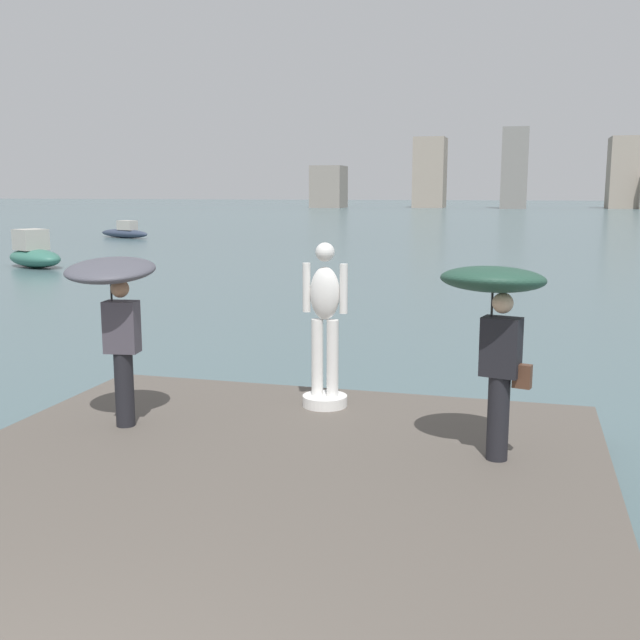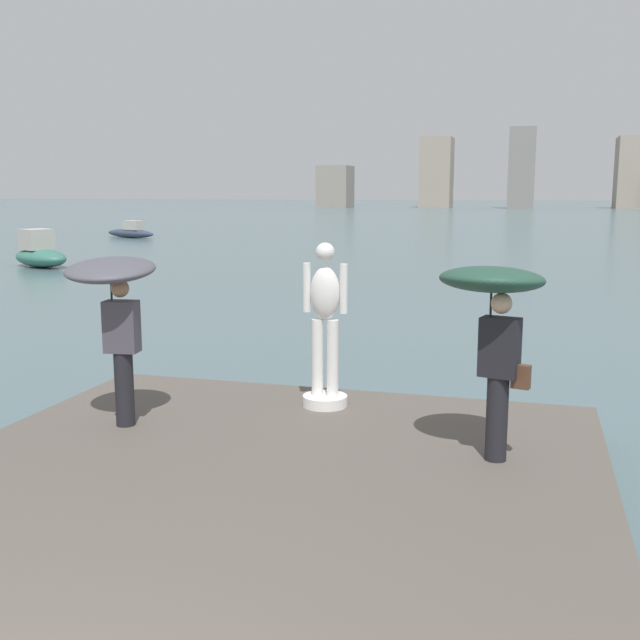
% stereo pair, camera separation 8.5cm
% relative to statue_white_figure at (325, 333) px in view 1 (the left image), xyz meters
% --- Properties ---
extents(ground_plane, '(400.00, 400.00, 0.00)m').
position_rel_statue_white_figure_xyz_m(ground_plane, '(-0.01, 33.09, -1.36)').
color(ground_plane, '#4C666B').
extents(pier, '(6.72, 10.76, 0.40)m').
position_rel_statue_white_figure_xyz_m(pier, '(-0.01, -4.53, -1.16)').
color(pier, '#564F47').
rests_on(pier, ground).
extents(statue_white_figure, '(0.58, 0.57, 2.09)m').
position_rel_statue_white_figure_xyz_m(statue_white_figure, '(0.00, 0.00, 0.00)').
color(statue_white_figure, white).
rests_on(statue_white_figure, pier).
extents(onlooker_left, '(1.17, 1.19, 2.01)m').
position_rel_statue_white_figure_xyz_m(onlooker_left, '(-2.13, -1.40, 0.59)').
color(onlooker_left, black).
rests_on(onlooker_left, pier).
extents(onlooker_right, '(1.27, 1.28, 2.02)m').
position_rel_statue_white_figure_xyz_m(onlooker_right, '(2.13, -1.38, 0.64)').
color(onlooker_right, black).
rests_on(onlooker_right, pier).
extents(boat_near, '(3.54, 2.72, 1.55)m').
position_rel_statue_white_figure_xyz_m(boat_near, '(-17.06, 17.80, -0.81)').
color(boat_near, '#336B5B').
rests_on(boat_near, ground).
extents(boat_mid, '(4.50, 2.48, 1.15)m').
position_rel_statue_white_figure_xyz_m(boat_mid, '(-23.26, 36.09, -0.96)').
color(boat_mid, '#2D384C').
rests_on(boat_mid, ground).
extents(distant_skyline, '(59.89, 14.45, 13.44)m').
position_rel_statue_white_figure_xyz_m(distant_skyline, '(-1.42, 128.01, 4.13)').
color(distant_skyline, gray).
rests_on(distant_skyline, ground).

